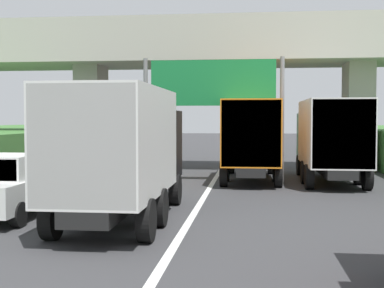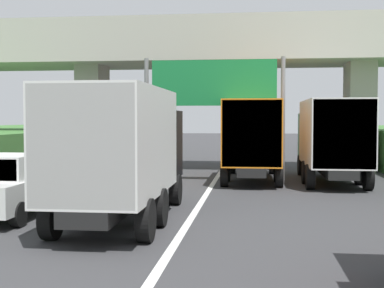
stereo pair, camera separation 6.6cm
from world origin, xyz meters
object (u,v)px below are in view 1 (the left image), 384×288
(truck_black, at_px, (123,148))
(truck_orange, at_px, (251,136))
(overhead_highway_sign, at_px, (213,91))
(car_white, at_px, (9,186))
(truck_green, at_px, (330,137))

(truck_black, bearing_deg, truck_orange, 71.12)
(overhead_highway_sign, relative_size, car_white, 1.43)
(overhead_highway_sign, bearing_deg, truck_black, -101.31)
(truck_green, xyz_separation_m, car_white, (-9.80, -9.09, -1.08))
(truck_black, height_order, truck_orange, same)
(car_white, bearing_deg, truck_green, 42.87)
(overhead_highway_sign, xyz_separation_m, truck_black, (-1.72, -8.60, -1.92))
(truck_orange, distance_m, truck_green, 3.31)
(overhead_highway_sign, relative_size, truck_orange, 0.81)
(overhead_highway_sign, relative_size, truck_black, 0.81)
(overhead_highway_sign, relative_size, truck_green, 0.81)
(truck_black, height_order, truck_green, same)
(truck_green, relative_size, car_white, 1.78)
(overhead_highway_sign, xyz_separation_m, truck_green, (4.87, 0.62, -1.92))
(overhead_highway_sign, bearing_deg, truck_green, 7.23)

